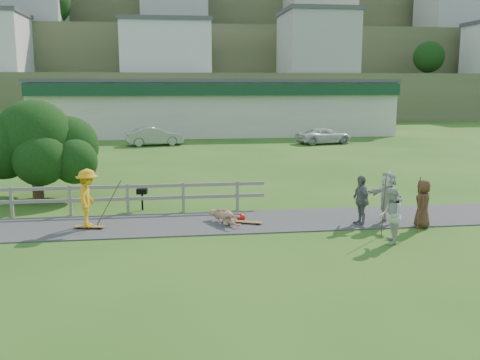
{
  "coord_description": "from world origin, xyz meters",
  "views": [
    {
      "loc": [
        -0.55,
        -15.93,
        4.61
      ],
      "look_at": [
        1.92,
        2.0,
        1.37
      ],
      "focal_mm": 40.0,
      "sensor_mm": 36.0,
      "label": 1
    }
  ],
  "objects_px": {
    "spectator_a": "(390,216)",
    "tree": "(36,157)",
    "bbq": "(142,199)",
    "skater_fallen": "(225,217)",
    "spectator_b": "(361,200)",
    "spectator_d": "(387,198)",
    "car_silver": "(155,136)",
    "skater_rider": "(88,201)",
    "spectator_c": "(423,204)",
    "car_white": "(324,136)"
  },
  "relations": [
    {
      "from": "car_white",
      "to": "spectator_b",
      "type": "bearing_deg",
      "value": 151.97
    },
    {
      "from": "skater_rider",
      "to": "car_silver",
      "type": "xyz_separation_m",
      "value": [
        1.62,
        24.23,
        -0.23
      ]
    },
    {
      "from": "tree",
      "to": "bbq",
      "type": "height_order",
      "value": "tree"
    },
    {
      "from": "spectator_a",
      "to": "tree",
      "type": "bearing_deg",
      "value": -103.38
    },
    {
      "from": "spectator_a",
      "to": "car_silver",
      "type": "height_order",
      "value": "spectator_a"
    },
    {
      "from": "spectator_d",
      "to": "spectator_b",
      "type": "bearing_deg",
      "value": -108.16
    },
    {
      "from": "skater_rider",
      "to": "tree",
      "type": "xyz_separation_m",
      "value": [
        -2.71,
        5.11,
        0.77
      ]
    },
    {
      "from": "skater_fallen",
      "to": "spectator_b",
      "type": "height_order",
      "value": "spectator_b"
    },
    {
      "from": "spectator_c",
      "to": "car_silver",
      "type": "bearing_deg",
      "value": -134.99
    },
    {
      "from": "spectator_c",
      "to": "car_silver",
      "type": "distance_m",
      "value": 27.04
    },
    {
      "from": "spectator_d",
      "to": "car_silver",
      "type": "xyz_separation_m",
      "value": [
        -8.15,
        24.89,
        -0.19
      ]
    },
    {
      "from": "spectator_a",
      "to": "tree",
      "type": "distance_m",
      "value": 14.11
    },
    {
      "from": "skater_fallen",
      "to": "spectator_b",
      "type": "bearing_deg",
      "value": -35.67
    },
    {
      "from": "spectator_c",
      "to": "car_silver",
      "type": "xyz_separation_m",
      "value": [
        -9.12,
        25.45,
        -0.09
      ]
    },
    {
      "from": "spectator_b",
      "to": "bbq",
      "type": "distance_m",
      "value": 7.94
    },
    {
      "from": "spectator_d",
      "to": "tree",
      "type": "height_order",
      "value": "tree"
    },
    {
      "from": "spectator_b",
      "to": "skater_fallen",
      "type": "bearing_deg",
      "value": -104.07
    },
    {
      "from": "skater_rider",
      "to": "spectator_c",
      "type": "relative_size",
      "value": 1.18
    },
    {
      "from": "skater_rider",
      "to": "spectator_a",
      "type": "relative_size",
      "value": 1.12
    },
    {
      "from": "skater_rider",
      "to": "tree",
      "type": "relative_size",
      "value": 0.38
    },
    {
      "from": "spectator_d",
      "to": "bbq",
      "type": "bearing_deg",
      "value": -127.83
    },
    {
      "from": "spectator_a",
      "to": "tree",
      "type": "xyz_separation_m",
      "value": [
        -11.68,
        7.87,
        0.87
      ]
    },
    {
      "from": "tree",
      "to": "spectator_a",
      "type": "bearing_deg",
      "value": -33.97
    },
    {
      "from": "spectator_a",
      "to": "spectator_d",
      "type": "relative_size",
      "value": 0.93
    },
    {
      "from": "skater_fallen",
      "to": "bbq",
      "type": "height_order",
      "value": "bbq"
    },
    {
      "from": "skater_fallen",
      "to": "spectator_d",
      "type": "height_order",
      "value": "spectator_d"
    },
    {
      "from": "bbq",
      "to": "skater_fallen",
      "type": "bearing_deg",
      "value": -34.07
    },
    {
      "from": "spectator_a",
      "to": "spectator_b",
      "type": "bearing_deg",
      "value": -156.39
    },
    {
      "from": "skater_fallen",
      "to": "car_white",
      "type": "height_order",
      "value": "car_white"
    },
    {
      "from": "spectator_a",
      "to": "car_white",
      "type": "xyz_separation_m",
      "value": [
        5.92,
        26.41,
        -0.22
      ]
    },
    {
      "from": "skater_fallen",
      "to": "bbq",
      "type": "xyz_separation_m",
      "value": [
        -2.81,
        2.53,
        0.13
      ]
    },
    {
      "from": "car_silver",
      "to": "tree",
      "type": "relative_size",
      "value": 0.86
    },
    {
      "from": "bbq",
      "to": "spectator_a",
      "type": "bearing_deg",
      "value": -27.65
    },
    {
      "from": "spectator_b",
      "to": "car_silver",
      "type": "height_order",
      "value": "spectator_b"
    },
    {
      "from": "spectator_b",
      "to": "car_white",
      "type": "relative_size",
      "value": 0.38
    },
    {
      "from": "spectator_a",
      "to": "bbq",
      "type": "distance_m",
      "value": 9.09
    },
    {
      "from": "spectator_b",
      "to": "bbq",
      "type": "xyz_separation_m",
      "value": [
        -7.27,
        3.15,
        -0.43
      ]
    },
    {
      "from": "skater_fallen",
      "to": "car_white",
      "type": "xyz_separation_m",
      "value": [
        10.5,
        23.66,
        0.33
      ]
    },
    {
      "from": "bbq",
      "to": "spectator_d",
      "type": "bearing_deg",
      "value": -13.28
    },
    {
      "from": "car_silver",
      "to": "tree",
      "type": "bearing_deg",
      "value": 157.01
    },
    {
      "from": "skater_rider",
      "to": "car_white",
      "type": "xyz_separation_m",
      "value": [
        14.89,
        23.65,
        -0.33
      ]
    },
    {
      "from": "spectator_b",
      "to": "spectator_d",
      "type": "distance_m",
      "value": 0.92
    },
    {
      "from": "skater_rider",
      "to": "car_white",
      "type": "height_order",
      "value": "skater_rider"
    },
    {
      "from": "skater_rider",
      "to": "spectator_a",
      "type": "xyz_separation_m",
      "value": [
        8.97,
        -2.76,
        -0.1
      ]
    },
    {
      "from": "skater_rider",
      "to": "spectator_d",
      "type": "distance_m",
      "value": 9.79
    },
    {
      "from": "car_white",
      "to": "spectator_c",
      "type": "bearing_deg",
      "value": 156.46
    },
    {
      "from": "car_white",
      "to": "tree",
      "type": "xyz_separation_m",
      "value": [
        -17.61,
        -18.54,
        1.1
      ]
    },
    {
      "from": "spectator_d",
      "to": "spectator_c",
      "type": "bearing_deg",
      "value": 43.24
    },
    {
      "from": "spectator_a",
      "to": "car_white",
      "type": "height_order",
      "value": "spectator_a"
    },
    {
      "from": "skater_fallen",
      "to": "spectator_d",
      "type": "relative_size",
      "value": 0.85
    }
  ]
}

